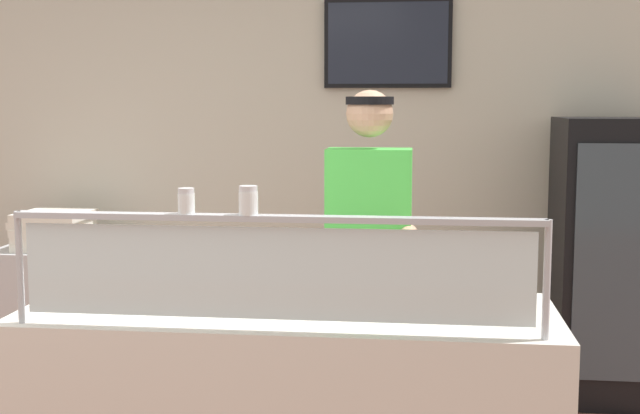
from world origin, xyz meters
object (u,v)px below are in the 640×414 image
object	(u,v)px
worker_figure	(369,258)
pepper_flake_shaker	(248,202)
pizza_server	(335,297)
parmesan_shaker	(186,203)
pizza_tray	(325,301)
pizza_box_stack	(54,230)
drink_fridge	(611,259)

from	to	relation	value
worker_figure	pepper_flake_shaker	bearing A→B (deg)	-107.25
pizza_server	parmesan_shaker	world-z (taller)	parmesan_shaker
pizza_tray	pizza_server	size ratio (longest dim) A/B	1.54
parmesan_shaker	worker_figure	world-z (taller)	worker_figure
worker_figure	pizza_box_stack	distance (m)	2.32
pizza_box_stack	parmesan_shaker	bearing A→B (deg)	-56.51
pizza_tray	drink_fridge	bearing A→B (deg)	52.76
drink_fridge	pizza_server	bearing A→B (deg)	-126.15
drink_fridge	parmesan_shaker	bearing A→B (deg)	-129.38
parmesan_shaker	worker_figure	size ratio (longest dim) A/B	0.05
pizza_box_stack	pepper_flake_shaker	bearing A→B (deg)	-52.93
parmesan_shaker	drink_fridge	size ratio (longest dim) A/B	0.05
pizza_server	pepper_flake_shaker	bearing A→B (deg)	-108.92
pizza_server	parmesan_shaker	bearing A→B (deg)	-125.98
parmesan_shaker	pizza_box_stack	size ratio (longest dim) A/B	0.20
pizza_server	parmesan_shaker	distance (m)	0.69
worker_figure	drink_fridge	size ratio (longest dim) A/B	1.09
pepper_flake_shaker	drink_fridge	xyz separation A→B (m)	(1.65, 2.27, -0.57)
pizza_tray	pizza_box_stack	bearing A→B (deg)	135.55
pizza_tray	parmesan_shaker	xyz separation A→B (m)	(-0.42, -0.37, 0.41)
pizza_tray	pizza_box_stack	distance (m)	2.65
parmesan_shaker	drink_fridge	xyz separation A→B (m)	(1.86, 2.27, -0.56)
pizza_box_stack	pizza_tray	bearing A→B (deg)	-44.45
worker_figure	pizza_box_stack	world-z (taller)	worker_figure
pizza_tray	pizza_box_stack	xyz separation A→B (m)	(-1.89, 1.85, -0.04)
drink_fridge	pizza_tray	bearing A→B (deg)	-127.24
pizza_tray	pepper_flake_shaker	bearing A→B (deg)	-119.59
parmesan_shaker	pizza_box_stack	world-z (taller)	parmesan_shaker
drink_fridge	pizza_box_stack	size ratio (longest dim) A/B	3.84
pizza_server	pizza_box_stack	world-z (taller)	pizza_box_stack
worker_figure	pizza_box_stack	xyz separation A→B (m)	(-2.01, 1.15, -0.08)
pizza_box_stack	pizza_server	bearing A→B (deg)	-44.14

